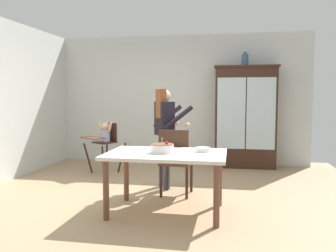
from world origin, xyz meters
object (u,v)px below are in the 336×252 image
high_chair_with_toddler (105,138)px  birthday_cake (162,148)px  adult_person (165,126)px  dining_table (166,160)px  dining_chair_far_side (175,158)px  china_cabinet (245,117)px  ceramic_vase (245,60)px  serving_bowl (203,150)px

high_chair_with_toddler → birthday_cake: (1.48, -1.99, 0.14)m
adult_person → dining_table: size_ratio=1.06×
adult_person → dining_chair_far_side: adult_person is taller
birthday_cake → adult_person: bearing=99.4°
china_cabinet → birthday_cake: (-1.09, -3.00, -0.22)m
adult_person → dining_table: (0.24, -1.14, -0.32)m
ceramic_vase → serving_bowl: size_ratio=1.50×
dining_table → dining_chair_far_side: bearing=90.3°
high_chair_with_toddler → adult_person: 1.57m
china_cabinet → dining_chair_far_side: china_cabinet is taller
birthday_cake → dining_chair_far_side: dining_chair_far_side is taller
china_cabinet → serving_bowl: 2.92m
ceramic_vase → dining_chair_far_side: size_ratio=0.28×
china_cabinet → dining_chair_far_side: 2.57m
china_cabinet → high_chair_with_toddler: size_ratio=2.13×
ceramic_vase → adult_person: (-1.25, -1.85, -1.17)m
china_cabinet → adult_person: bearing=-124.8°
dining_table → high_chair_with_toddler: bearing=127.7°
adult_person → ceramic_vase: bearing=-67.1°
high_chair_with_toddler → birthday_cake: 2.49m
birthday_cake → dining_chair_far_side: size_ratio=0.29×
high_chair_with_toddler → dining_table: high_chair_with_toddler is taller
high_chair_with_toddler → dining_chair_far_side: 2.00m
ceramic_vase → birthday_cake: (-1.06, -3.00, -1.35)m
dining_table → dining_chair_far_side: 0.70m
adult_person → birthday_cake: bearing=156.4°
adult_person → serving_bowl: size_ratio=8.50×
high_chair_with_toddler → adult_person: size_ratio=0.62×
ceramic_vase → high_chair_with_toddler: ceramic_vase is taller
high_chair_with_toddler → adult_person: bearing=-2.2°
adult_person → china_cabinet: bearing=-67.8°
ceramic_vase → serving_bowl: bearing=-101.6°
dining_chair_far_side → serving_bowl: bearing=132.1°
birthday_cake → dining_chair_far_side: bearing=86.4°
dining_chair_far_side → dining_table: bearing=93.7°
high_chair_with_toddler → serving_bowl: size_ratio=5.28×
high_chair_with_toddler → serving_bowl: bearing=-12.2°
china_cabinet → dining_table: size_ratio=1.40×
ceramic_vase → adult_person: 2.52m
high_chair_with_toddler → birthday_cake: high_chair_with_toddler is taller
china_cabinet → high_chair_with_toddler: bearing=-158.6°
serving_bowl → dining_chair_far_side: bearing=128.7°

